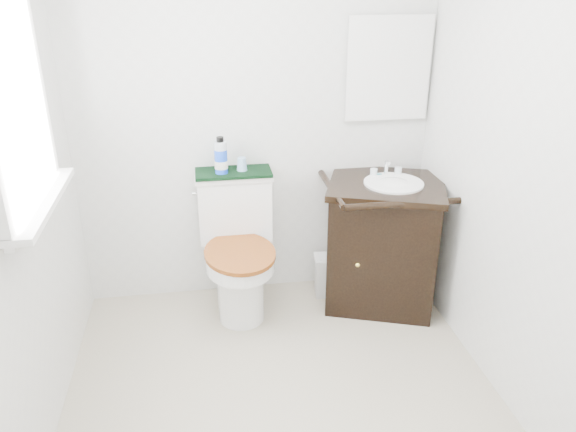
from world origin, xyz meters
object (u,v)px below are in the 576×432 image
object	(u,v)px
toilet	(238,254)
vanity	(383,240)
trash_bin	(329,275)
mouthwash_bottle	(221,157)
cup	(242,164)

from	to	relation	value
toilet	vanity	size ratio (longest dim) A/B	0.94
trash_bin	mouthwash_bottle	size ratio (longest dim) A/B	1.26
toilet	trash_bin	bearing A→B (deg)	5.03
toilet	cup	bearing A→B (deg)	67.80
toilet	mouthwash_bottle	bearing A→B (deg)	124.57
trash_bin	mouthwash_bottle	bearing A→B (deg)	175.62
vanity	trash_bin	distance (m)	0.44
trash_bin	cup	size ratio (longest dim) A/B	3.49
toilet	mouthwash_bottle	xyz separation A→B (m)	(-0.07, 0.10, 0.61)
cup	vanity	bearing A→B (deg)	-12.60
trash_bin	mouthwash_bottle	distance (m)	1.08
toilet	cup	world-z (taller)	cup
vanity	mouthwash_bottle	xyz separation A→B (m)	(-0.99, 0.17, 0.55)
vanity	mouthwash_bottle	distance (m)	1.14
toilet	vanity	xyz separation A→B (m)	(0.92, -0.06, 0.06)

